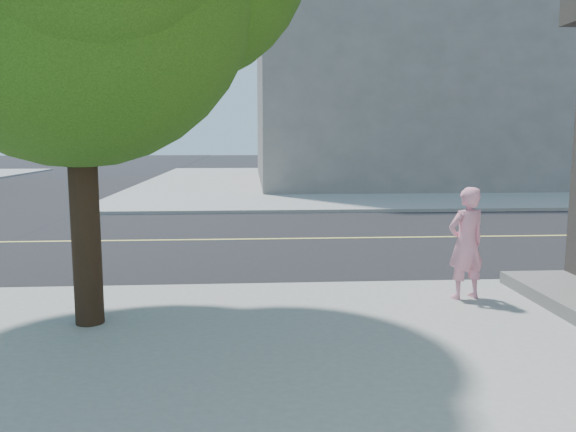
{
  "coord_description": "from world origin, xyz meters",
  "views": [
    {
      "loc": [
        4.52,
        -8.62,
        2.37
      ],
      "look_at": [
        5.02,
        -0.89,
        1.3
      ],
      "focal_mm": 35.34,
      "sensor_mm": 36.0,
      "label": 1
    }
  ],
  "objects": [
    {
      "name": "road_ew",
      "position": [
        0.0,
        4.5,
        0.01
      ],
      "size": [
        140.0,
        9.0,
        0.01
      ],
      "primitive_type": "cube",
      "color": "black",
      "rests_on": "ground"
    },
    {
      "name": "sidewalk_ne",
      "position": [
        13.5,
        21.5,
        0.06
      ],
      "size": [
        29.0,
        25.0,
        0.12
      ],
      "primitive_type": "cube",
      "color": "gray",
      "rests_on": "ground"
    },
    {
      "name": "filler_ne",
      "position": [
        14.0,
        22.0,
        7.12
      ],
      "size": [
        18.0,
        16.0,
        14.0
      ],
      "primitive_type": "cube",
      "color": "slate",
      "rests_on": "sidewalk_ne"
    },
    {
      "name": "man_on_phone",
      "position": [
        7.52,
        -1.01,
        0.91
      ],
      "size": [
        0.66,
        0.53,
        1.58
      ],
      "primitive_type": "imported",
      "rotation": [
        0.0,
        0.0,
        3.44
      ],
      "color": "pink",
      "rests_on": "sidewalk_se"
    }
  ]
}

